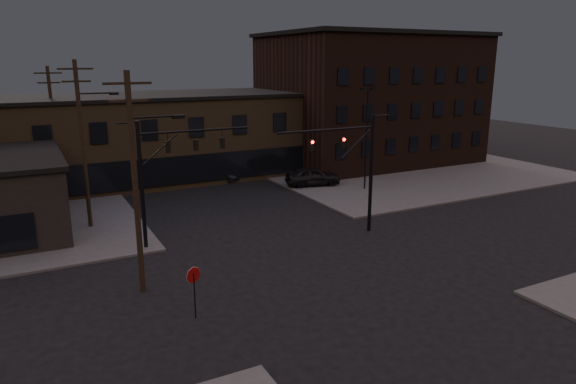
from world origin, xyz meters
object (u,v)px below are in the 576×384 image
Objects in this scene: traffic_signal_far at (162,169)px; parked_car_lot_b at (369,164)px; traffic_signal_near at (358,162)px; car_crossing at (222,172)px; stop_sign at (194,280)px; parked_car_lot_a at (313,176)px.

traffic_signal_far is 1.99× the size of parked_car_lot_b.
car_crossing is (-2.35, 19.53, -4.18)m from traffic_signal_near.
parked_car_lot_b is at bearing 26.99° from traffic_signal_far.
stop_sign is at bearing -97.32° from traffic_signal_far.
stop_sign is at bearing 151.25° from parked_car_lot_a.
stop_sign is 0.49× the size of parked_car_lot_a.
traffic_signal_far is at bearing 144.02° from parked_car_lot_b.
parked_car_lot_a is at bearing 72.18° from traffic_signal_near.
parked_car_lot_b is 0.88× the size of car_crossing.
stop_sign is 35.05m from parked_car_lot_b.
traffic_signal_near is 15.17m from stop_sign.
traffic_signal_near and traffic_signal_far have the same top height.
traffic_signal_far is at bearing 82.68° from stop_sign.
parked_car_lot_a is (16.18, 9.28, -4.00)m from traffic_signal_far.
traffic_signal_far is at bearing -138.84° from car_crossing.
traffic_signal_near is 13.99m from parked_car_lot_a.
parked_car_lot_a is at bearing 29.83° from traffic_signal_far.
car_crossing is (9.73, 16.03, -4.26)m from traffic_signal_far.
parked_car_lot_b is (13.19, 16.37, -4.20)m from traffic_signal_near.
stop_sign is at bearing -154.10° from traffic_signal_near.
parked_car_lot_b is (25.27, 12.87, -4.28)m from traffic_signal_far.
traffic_signal_near is at bearing 175.62° from parked_car_lot_a.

